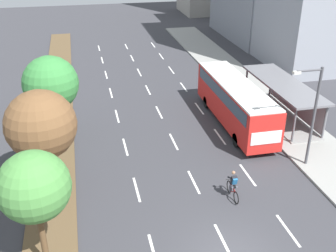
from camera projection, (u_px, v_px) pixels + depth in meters
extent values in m
cube|color=brown|center=(57.00, 105.00, 34.87)|extent=(2.60, 52.00, 0.12)
cube|color=gray|center=(247.00, 89.00, 38.33)|extent=(4.50, 52.00, 0.15)
cube|color=white|center=(153.00, 252.00, 19.24)|extent=(0.14, 2.50, 0.01)
cube|color=white|center=(137.00, 189.00, 23.82)|extent=(0.14, 2.50, 0.01)
cube|color=white|center=(125.00, 147.00, 28.40)|extent=(0.14, 2.50, 0.01)
cube|color=white|center=(117.00, 116.00, 32.98)|extent=(0.14, 2.50, 0.01)
cube|color=white|center=(111.00, 93.00, 37.56)|extent=(0.14, 2.50, 0.01)
cube|color=white|center=(106.00, 75.00, 42.14)|extent=(0.14, 2.50, 0.01)
cube|color=white|center=(102.00, 60.00, 46.73)|extent=(0.14, 2.50, 0.01)
cube|color=white|center=(99.00, 48.00, 51.31)|extent=(0.14, 2.50, 0.01)
cube|color=white|center=(223.00, 241.00, 19.93)|extent=(0.14, 2.50, 0.01)
cube|color=white|center=(194.00, 182.00, 24.51)|extent=(0.14, 2.50, 0.01)
cube|color=white|center=(174.00, 142.00, 29.09)|extent=(0.14, 2.50, 0.01)
cube|color=white|center=(159.00, 112.00, 33.67)|extent=(0.14, 2.50, 0.01)
cube|color=white|center=(148.00, 90.00, 38.26)|extent=(0.14, 2.50, 0.01)
cube|color=white|center=(139.00, 72.00, 42.84)|extent=(0.14, 2.50, 0.01)
cube|color=white|center=(132.00, 58.00, 47.42)|extent=(0.14, 2.50, 0.01)
cube|color=white|center=(126.00, 46.00, 52.00)|extent=(0.14, 2.50, 0.01)
cube|color=white|center=(288.00, 230.00, 20.62)|extent=(0.14, 2.50, 0.01)
cube|color=white|center=(248.00, 175.00, 25.20)|extent=(0.14, 2.50, 0.01)
cube|color=white|center=(220.00, 137.00, 29.79)|extent=(0.14, 2.50, 0.01)
cube|color=white|center=(199.00, 108.00, 34.37)|extent=(0.14, 2.50, 0.01)
cube|color=white|center=(184.00, 87.00, 38.95)|extent=(0.14, 2.50, 0.01)
cube|color=white|center=(171.00, 70.00, 43.53)|extent=(0.14, 2.50, 0.01)
cube|color=white|center=(161.00, 56.00, 48.11)|extent=(0.14, 2.50, 0.01)
cube|color=white|center=(153.00, 45.00, 52.69)|extent=(0.14, 2.50, 0.01)
cube|color=gray|center=(279.00, 116.00, 32.62)|extent=(2.60, 9.07, 0.10)
cylinder|color=#56565B|center=(294.00, 125.00, 28.04)|extent=(0.16, 0.16, 2.60)
cylinder|color=#56565B|center=(246.00, 83.00, 35.53)|extent=(0.16, 0.16, 2.60)
cylinder|color=#56565B|center=(325.00, 122.00, 28.51)|extent=(0.16, 0.16, 2.60)
cylinder|color=#56565B|center=(271.00, 81.00, 35.99)|extent=(0.16, 0.16, 2.60)
cube|color=gray|center=(295.00, 99.00, 32.26)|extent=(0.10, 8.61, 2.34)
cube|color=slate|center=(283.00, 84.00, 31.40)|extent=(2.90, 9.47, 0.16)
cube|color=red|center=(235.00, 102.00, 30.92)|extent=(2.50, 11.20, 2.80)
cube|color=#2D3D4C|center=(236.00, 92.00, 30.54)|extent=(2.54, 10.30, 0.90)
cube|color=silver|center=(236.00, 84.00, 30.27)|extent=(2.45, 10.98, 0.12)
cube|color=#2D3D4C|center=(212.00, 74.00, 35.68)|extent=(2.25, 0.06, 1.54)
cube|color=white|center=(266.00, 138.00, 26.10)|extent=(2.12, 0.04, 0.90)
cylinder|color=black|center=(207.00, 102.00, 34.34)|extent=(0.30, 1.00, 1.00)
cylinder|color=black|center=(231.00, 100.00, 34.77)|extent=(0.30, 1.00, 1.00)
cylinder|color=black|center=(237.00, 140.00, 28.27)|extent=(0.30, 1.00, 1.00)
cylinder|color=black|center=(266.00, 137.00, 28.71)|extent=(0.30, 1.00, 1.00)
torus|color=black|center=(229.00, 187.00, 23.46)|extent=(0.06, 0.72, 0.72)
torus|color=black|center=(236.00, 198.00, 22.50)|extent=(0.06, 0.72, 0.72)
cylinder|color=maroon|center=(233.00, 188.00, 22.85)|extent=(0.05, 0.94, 0.05)
cylinder|color=maroon|center=(233.00, 192.00, 22.85)|extent=(0.05, 0.57, 0.42)
cylinder|color=maroon|center=(234.00, 190.00, 22.67)|extent=(0.04, 0.04, 0.40)
cube|color=black|center=(234.00, 187.00, 22.58)|extent=(0.12, 0.24, 0.06)
cylinder|color=black|center=(230.00, 179.00, 23.17)|extent=(0.46, 0.04, 0.04)
cube|color=black|center=(234.00, 180.00, 22.59)|extent=(0.30, 0.36, 0.59)
cube|color=#23669E|center=(235.00, 181.00, 22.44)|extent=(0.26, 0.26, 0.42)
sphere|color=#9E7051|center=(233.00, 173.00, 22.51)|extent=(0.20, 0.20, 0.20)
cylinder|color=#4C4C56|center=(231.00, 187.00, 22.72)|extent=(0.12, 0.42, 0.25)
cylinder|color=#4C4C56|center=(230.00, 189.00, 22.98)|extent=(0.10, 0.17, 0.41)
cylinder|color=#4C4C56|center=(235.00, 186.00, 22.77)|extent=(0.12, 0.42, 0.25)
cylinder|color=#4C4C56|center=(234.00, 188.00, 23.03)|extent=(0.10, 0.17, 0.41)
cylinder|color=black|center=(230.00, 178.00, 22.73)|extent=(0.09, 0.47, 0.28)
cylinder|color=black|center=(235.00, 177.00, 22.79)|extent=(0.09, 0.47, 0.28)
cylinder|color=brown|center=(43.00, 239.00, 17.59)|extent=(0.28, 0.28, 3.21)
sphere|color=#4C8E42|center=(34.00, 187.00, 16.37)|extent=(3.03, 3.03, 3.03)
cylinder|color=brown|center=(48.00, 169.00, 23.15)|extent=(0.28, 0.28, 2.67)
sphere|color=brown|center=(41.00, 125.00, 21.91)|extent=(3.91, 3.91, 3.91)
cylinder|color=brown|center=(56.00, 121.00, 28.65)|extent=(0.28, 0.28, 2.81)
sphere|color=#38843D|center=(51.00, 84.00, 27.39)|extent=(3.79, 3.79, 3.79)
cylinder|color=#4C4C51|center=(314.00, 118.00, 24.72)|extent=(0.18, 0.18, 6.50)
cylinder|color=#4C4C51|center=(310.00, 70.00, 23.18)|extent=(1.60, 0.12, 0.12)
cube|color=silver|center=(297.00, 73.00, 23.05)|extent=(0.44, 0.24, 0.16)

